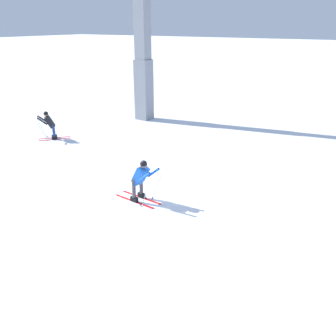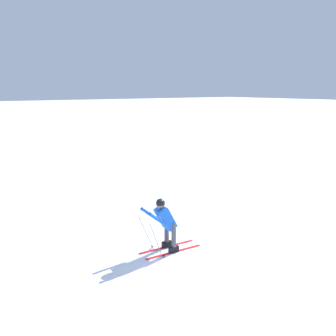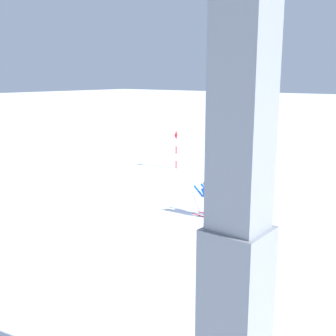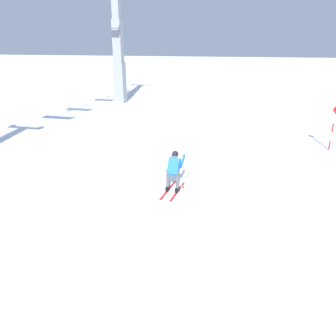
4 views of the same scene
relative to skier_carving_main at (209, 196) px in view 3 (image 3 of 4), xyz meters
name	(u,v)px [view 3 (image 3 of 4)]	position (x,y,z in m)	size (l,w,h in m)	color
ground_plane	(211,225)	(-0.68, 0.85, -0.88)	(260.00, 260.00, 0.00)	white
skier_carving_main	(209,196)	(0.00, 0.00, 0.00)	(1.75, 0.73, 1.65)	red
lift_tower_near	(241,155)	(-6.48, 9.33, 3.81)	(0.87, 2.61, 11.41)	gray
trail_marker_pole	(176,149)	(6.86, -6.82, 0.39)	(0.07, 0.28, 2.37)	red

